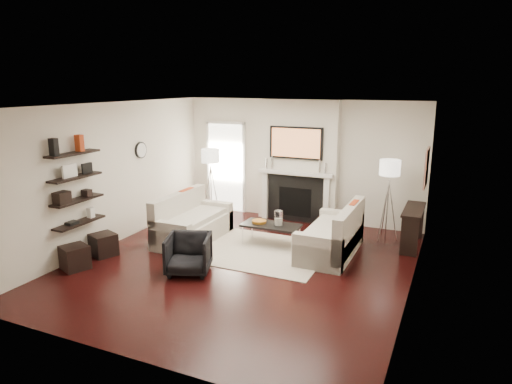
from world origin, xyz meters
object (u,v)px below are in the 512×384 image
at_px(loveseat_left_base, 194,230).
at_px(lamp_right_shade, 390,168).
at_px(loveseat_right_base, 330,243).
at_px(coffee_table, 271,225).
at_px(lamp_left_shade, 210,156).
at_px(armchair, 188,252).
at_px(ottoman_near, 103,245).

height_order(loveseat_left_base, lamp_right_shade, lamp_right_shade).
height_order(loveseat_right_base, lamp_right_shade, lamp_right_shade).
xyz_separation_m(coffee_table, lamp_left_shade, (-1.95, 1.14, 1.05)).
relative_size(loveseat_left_base, armchair, 2.55).
relative_size(loveseat_left_base, ottoman_near, 4.50).
bearing_deg(coffee_table, loveseat_left_base, -167.42).
height_order(loveseat_left_base, armchair, armchair).
relative_size(loveseat_right_base, lamp_right_shade, 4.50).
distance_m(loveseat_left_base, ottoman_near, 1.73).
distance_m(lamp_left_shade, ottoman_near, 3.18).
height_order(armchair, lamp_right_shade, lamp_right_shade).
bearing_deg(loveseat_right_base, armchair, -136.81).
height_order(armchair, ottoman_near, armchair).
relative_size(coffee_table, armchair, 1.56).
bearing_deg(armchair, lamp_right_shade, 27.55).
height_order(lamp_left_shade, ottoman_near, lamp_left_shade).
bearing_deg(ottoman_near, loveseat_right_base, 25.16).
distance_m(coffee_table, lamp_right_shade, 2.56).
bearing_deg(loveseat_left_base, lamp_right_shade, 25.03).
distance_m(armchair, ottoman_near, 1.83).
bearing_deg(lamp_right_shade, lamp_left_shade, -177.93).
relative_size(loveseat_left_base, lamp_left_shade, 4.50).
bearing_deg(loveseat_left_base, lamp_left_shade, 106.20).
xyz_separation_m(loveseat_left_base, lamp_right_shade, (3.47, 1.62, 1.24)).
distance_m(lamp_right_shade, ottoman_near, 5.57).
distance_m(loveseat_left_base, lamp_left_shade, 1.98).
height_order(loveseat_left_base, ottoman_near, loveseat_left_base).
bearing_deg(lamp_left_shade, coffee_table, -30.29).
xyz_separation_m(armchair, ottoman_near, (-1.83, 0.03, -0.15)).
relative_size(loveseat_right_base, armchair, 2.55).
relative_size(coffee_table, lamp_left_shade, 2.75).
bearing_deg(loveseat_right_base, coffee_table, -178.45).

